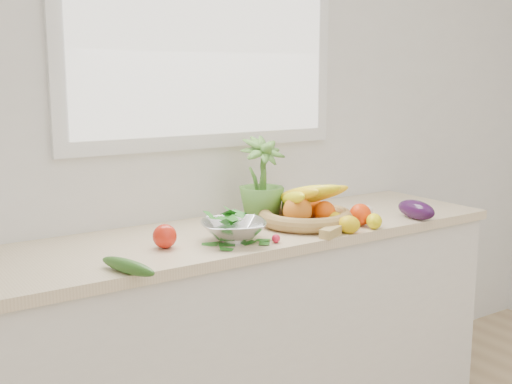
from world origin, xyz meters
TOP-DOWN VIEW (x-y plane):
  - back_wall at (0.00, 2.25)m, footprint 4.50×0.02m
  - counter_cabinet at (0.00, 1.95)m, footprint 2.20×0.58m
  - countertop at (0.00, 1.95)m, footprint 2.24×0.62m
  - window_frame at (0.00, 2.23)m, footprint 1.30×0.03m
  - window_pane at (0.00, 2.21)m, footprint 1.18×0.01m
  - orange_loose at (0.44, 1.74)m, footprint 0.10×0.10m
  - lemon_a at (0.31, 1.67)m, footprint 0.10×0.11m
  - lemon_b at (0.44, 1.67)m, footprint 0.09×0.10m
  - lemon_c at (0.33, 1.78)m, footprint 0.08×0.09m
  - apple at (-0.38, 1.87)m, footprint 0.11×0.11m
  - ginger at (0.22, 1.67)m, footprint 0.12×0.09m
  - garlic_a at (0.35, 1.90)m, footprint 0.05×0.05m
  - garlic_b at (0.43, 1.87)m, footprint 0.05×0.05m
  - garlic_c at (0.59, 1.87)m, footprint 0.07×0.07m
  - eggplant at (0.72, 1.70)m, footprint 0.09×0.21m
  - cucumber at (-0.60, 1.67)m, footprint 0.11×0.25m
  - radish at (-0.01, 1.71)m, footprint 0.04×0.04m
  - potted_herb at (0.15, 2.04)m, footprint 0.20×0.20m
  - fruit_basket at (0.26, 1.88)m, footprint 0.50×0.50m
  - colander_with_spinach at (-0.13, 1.81)m, footprint 0.32×0.32m

SIDE VIEW (x-z plane):
  - counter_cabinet at x=0.00m, z-range 0.00..0.86m
  - countertop at x=0.00m, z-range 0.86..0.90m
  - radish at x=-0.01m, z-range 0.90..0.93m
  - ginger at x=0.22m, z-range 0.90..0.94m
  - garlic_a at x=0.35m, z-range 0.90..0.94m
  - garlic_b at x=0.43m, z-range 0.90..0.94m
  - cucumber at x=-0.60m, z-range 0.90..0.95m
  - garlic_c at x=0.59m, z-range 0.90..0.95m
  - lemon_b at x=0.44m, z-range 0.90..0.96m
  - lemon_c at x=0.33m, z-range 0.90..0.96m
  - lemon_a at x=0.31m, z-range 0.90..0.97m
  - eggplant at x=0.72m, z-range 0.90..0.98m
  - apple at x=-0.38m, z-range 0.90..0.99m
  - orange_loose at x=0.44m, z-range 0.90..0.99m
  - fruit_basket at x=0.26m, z-range 0.86..1.05m
  - colander_with_spinach at x=-0.13m, z-range 0.90..1.03m
  - potted_herb at x=0.15m, z-range 0.90..1.25m
  - back_wall at x=0.00m, z-range 0.00..2.70m
  - window_frame at x=0.00m, z-range 1.20..2.30m
  - window_pane at x=0.00m, z-range 1.26..2.24m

